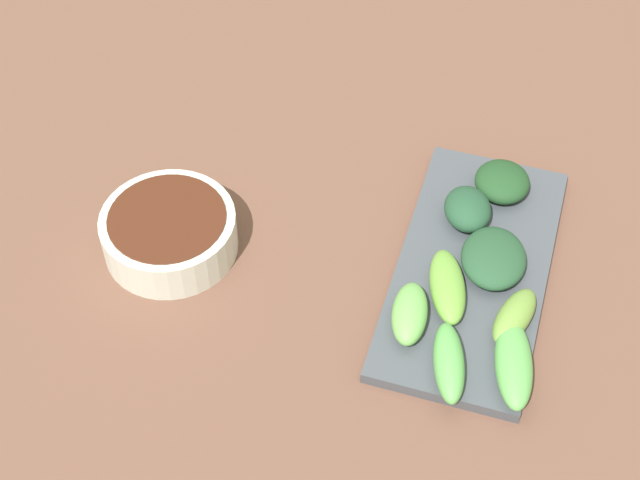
{
  "coord_description": "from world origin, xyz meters",
  "views": [
    {
      "loc": [
        0.17,
        -0.55,
        0.73
      ],
      "look_at": [
        0.0,
        -0.0,
        0.05
      ],
      "focal_mm": 54.23,
      "sensor_mm": 36.0,
      "label": 1
    }
  ],
  "objects": [
    {
      "name": "broccoli_stalk_2",
      "position": [
        0.14,
        -0.1,
        0.04
      ],
      "size": [
        0.05,
        0.08,
        0.02
      ],
      "primitive_type": "ellipsoid",
      "rotation": [
        0.0,
        0.0,
        0.28
      ],
      "color": "#61B356",
      "rests_on": "serving_plate"
    },
    {
      "name": "broccoli_leafy_3",
      "position": [
        0.15,
        0.12,
        0.04
      ],
      "size": [
        0.06,
        0.07,
        0.02
      ],
      "primitive_type": "ellipsoid",
      "rotation": [
        0.0,
        0.0,
        0.18
      ],
      "color": "#214824",
      "rests_on": "serving_plate"
    },
    {
      "name": "broccoli_stalk_7",
      "position": [
        0.12,
        -0.02,
        0.04
      ],
      "size": [
        0.06,
        0.09,
        0.02
      ],
      "primitive_type": "ellipsoid",
      "rotation": [
        0.0,
        0.0,
        0.32
      ],
      "color": "#70AA41",
      "rests_on": "serving_plate"
    },
    {
      "name": "broccoli_stalk_4",
      "position": [
        0.19,
        -0.03,
        0.04
      ],
      "size": [
        0.04,
        0.07,
        0.02
      ],
      "primitive_type": "ellipsoid",
      "rotation": [
        0.0,
        0.0,
        -0.27
      ],
      "color": "#739E41",
      "rests_on": "serving_plate"
    },
    {
      "name": "serving_plate",
      "position": [
        0.14,
        0.02,
        0.03
      ],
      "size": [
        0.14,
        0.29,
        0.01
      ],
      "primitive_type": "cube",
      "color": "#494E56",
      "rests_on": "tabletop"
    },
    {
      "name": "broccoli_leafy_5",
      "position": [
        0.12,
        0.08,
        0.05
      ],
      "size": [
        0.06,
        0.07,
        0.03
      ],
      "primitive_type": "ellipsoid",
      "rotation": [
        0.0,
        0.0,
        0.32
      ],
      "color": "#244D33",
      "rests_on": "serving_plate"
    },
    {
      "name": "broccoli_stalk_6",
      "position": [
        0.19,
        -0.08,
        0.04
      ],
      "size": [
        0.05,
        0.1,
        0.02
      ],
      "primitive_type": "ellipsoid",
      "rotation": [
        0.0,
        0.0,
        0.23
      ],
      "color": "#62B155",
      "rests_on": "serving_plate"
    },
    {
      "name": "broccoli_leafy_1",
      "position": [
        0.16,
        0.03,
        0.04
      ],
      "size": [
        0.07,
        0.08,
        0.02
      ],
      "primitive_type": "ellipsoid",
      "rotation": [
        0.0,
        0.0,
        0.14
      ],
      "color": "#264F31",
      "rests_on": "serving_plate"
    },
    {
      "name": "broccoli_stalk_0",
      "position": [
        0.1,
        -0.06,
        0.04
      ],
      "size": [
        0.04,
        0.07,
        0.02
      ],
      "primitive_type": "ellipsoid",
      "rotation": [
        0.0,
        0.0,
        0.14
      ],
      "color": "#72BA59",
      "rests_on": "serving_plate"
    },
    {
      "name": "tabletop",
      "position": [
        0.0,
        0.0,
        0.01
      ],
      "size": [
        2.1,
        2.1,
        0.02
      ],
      "primitive_type": "cube",
      "color": "brown",
      "rests_on": "ground"
    },
    {
      "name": "sauce_bowl",
      "position": [
        -0.14,
        -0.03,
        0.04
      ],
      "size": [
        0.13,
        0.13,
        0.04
      ],
      "color": "silver",
      "rests_on": "tabletop"
    }
  ]
}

